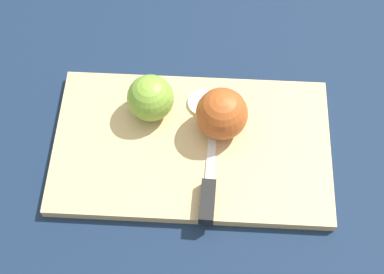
{
  "coord_description": "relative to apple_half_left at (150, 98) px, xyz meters",
  "views": [
    {
      "loc": [
        0.06,
        -0.37,
        0.73
      ],
      "look_at": [
        0.0,
        0.0,
        0.04
      ],
      "focal_mm": 50.0,
      "sensor_mm": 36.0,
      "label": 1
    }
  ],
  "objects": [
    {
      "name": "apple_slice",
      "position": [
        0.08,
        0.03,
        -0.03
      ],
      "size": [
        0.05,
        0.05,
        0.0
      ],
      "color": "beige",
      "rests_on": "cutting_board"
    },
    {
      "name": "ground_plane",
      "position": [
        0.07,
        -0.05,
        -0.05
      ],
      "size": [
        4.0,
        4.0,
        0.0
      ],
      "primitive_type": "plane",
      "color": "#14233D"
    },
    {
      "name": "apple_half_left",
      "position": [
        0.0,
        0.0,
        0.0
      ],
      "size": [
        0.07,
        0.07,
        0.07
      ],
      "rotation": [
        0.0,
        0.0,
        3.89
      ],
      "color": "olive",
      "rests_on": "cutting_board"
    },
    {
      "name": "cutting_board",
      "position": [
        0.07,
        -0.05,
        -0.04
      ],
      "size": [
        0.44,
        0.29,
        0.02
      ],
      "color": "tan",
      "rests_on": "ground_plane"
    },
    {
      "name": "knife",
      "position": [
        0.11,
        -0.13,
        -0.03
      ],
      "size": [
        0.03,
        0.17,
        0.02
      ],
      "rotation": [
        0.0,
        0.0,
        1.65
      ],
      "color": "silver",
      "rests_on": "cutting_board"
    },
    {
      "name": "apple_half_right",
      "position": [
        0.11,
        -0.01,
        0.0
      ],
      "size": [
        0.08,
        0.08,
        0.08
      ],
      "rotation": [
        0.0,
        0.0,
        1.97
      ],
      "color": "#AD4C1E",
      "rests_on": "cutting_board"
    }
  ]
}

